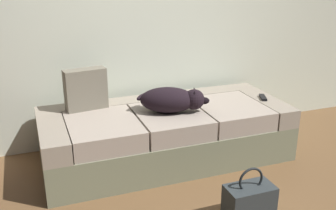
% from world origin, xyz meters
% --- Properties ---
extents(couch, '(2.06, 0.87, 0.46)m').
position_xyz_m(couch, '(0.00, 0.99, 0.23)').
color(couch, gray).
rests_on(couch, ground).
extents(dog_dark, '(0.58, 0.40, 0.21)m').
position_xyz_m(dog_dark, '(0.02, 0.90, 0.56)').
color(dog_dark, black).
rests_on(dog_dark, couch).
extents(tv_remote, '(0.10, 0.16, 0.02)m').
position_xyz_m(tv_remote, '(0.91, 0.93, 0.47)').
color(tv_remote, black).
rests_on(tv_remote, couch).
extents(throw_pillow, '(0.35, 0.16, 0.34)m').
position_xyz_m(throw_pillow, '(-0.62, 1.22, 0.63)').
color(throw_pillow, '#736C5B').
rests_on(throw_pillow, couch).
extents(handbag, '(0.32, 0.18, 0.38)m').
position_xyz_m(handbag, '(0.21, -0.02, 0.13)').
color(handbag, '#2D3336').
rests_on(handbag, ground).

